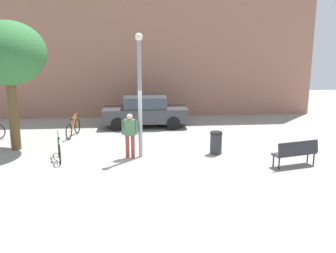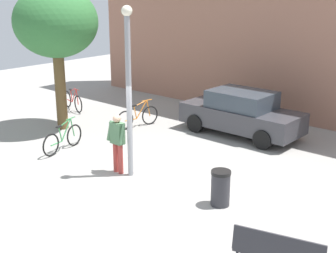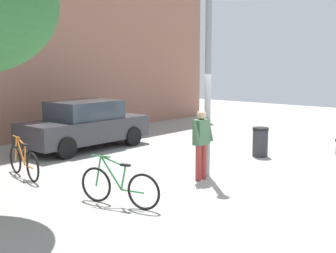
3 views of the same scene
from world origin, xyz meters
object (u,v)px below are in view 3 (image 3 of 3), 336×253
at_px(trash_bin, 260,142).
at_px(parked_car_charcoal, 85,125).
at_px(bicycle_orange, 24,162).
at_px(person_by_lamppost, 201,140).
at_px(bicycle_green, 119,187).
at_px(lamppost, 208,71).

bearing_deg(trash_bin, parked_car_charcoal, 117.53).
height_order(bicycle_orange, trash_bin, bicycle_orange).
relative_size(person_by_lamppost, bicycle_green, 0.94).
height_order(parked_car_charcoal, trash_bin, parked_car_charcoal).
bearing_deg(person_by_lamppost, parked_car_charcoal, 82.06).
bearing_deg(bicycle_green, person_by_lamppost, -1.92).
distance_m(bicycle_orange, parked_car_charcoal, 3.75).
height_order(bicycle_orange, parked_car_charcoal, parked_car_charcoal).
height_order(bicycle_orange, bicycle_green, same).
bearing_deg(parked_car_charcoal, lamppost, -93.74).
bearing_deg(person_by_lamppost, trash_bin, 3.84).
bearing_deg(bicycle_green, lamppost, 0.33).
bearing_deg(person_by_lamppost, bicycle_green, 178.08).
xyz_separation_m(lamppost, bicycle_green, (-2.99, -0.02, -2.18)).
distance_m(lamppost, bicycle_orange, 4.96).
bearing_deg(person_by_lamppost, lamppost, 15.14).
bearing_deg(trash_bin, bicycle_orange, 151.42).
distance_m(bicycle_green, trash_bin, 5.88).
distance_m(parked_car_charcoal, trash_bin, 5.55).
relative_size(lamppost, parked_car_charcoal, 1.07).
bearing_deg(lamppost, parked_car_charcoal, 86.26).
bearing_deg(parked_car_charcoal, bicycle_orange, -152.64).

